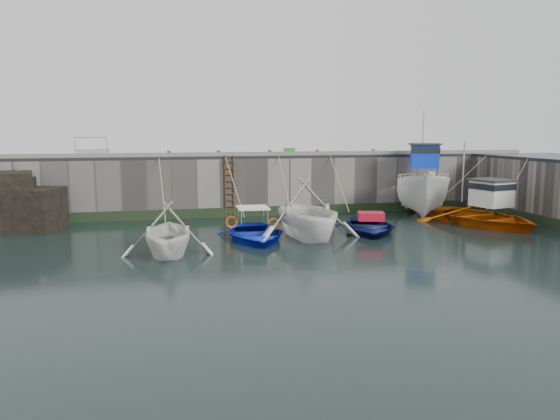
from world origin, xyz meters
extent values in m
plane|color=black|center=(0.00, 0.00, 0.00)|extent=(120.00, 120.00, 0.00)
cube|color=slate|center=(0.00, 12.50, 1.50)|extent=(30.00, 5.00, 3.00)
cube|color=black|center=(0.00, 12.50, 3.08)|extent=(30.00, 5.00, 0.16)
cube|color=slate|center=(0.00, 10.15, 3.26)|extent=(30.00, 0.30, 0.20)
cube|color=black|center=(0.00, 9.96, 0.25)|extent=(30.00, 0.08, 0.50)
cube|color=black|center=(-11.20, 8.40, 0.95)|extent=(2.96, 2.83, 1.90)
cube|color=black|center=(-12.20, 9.60, 1.15)|extent=(2.01, 1.83, 2.30)
cone|color=#2D591E|center=(-11.50, 8.20, 1.68)|extent=(0.44, 0.44, 0.45)
cone|color=#2D591E|center=(-12.00, 9.80, 2.58)|extent=(0.44, 0.44, 0.45)
cylinder|color=#3F1E0F|center=(-2.22, 9.92, 1.60)|extent=(0.07, 0.07, 3.20)
cylinder|color=#3F1E0F|center=(-1.78, 9.92, 1.60)|extent=(0.07, 0.07, 3.20)
cube|color=#3F1E0F|center=(-2.00, 9.90, 0.25)|extent=(0.44, 0.06, 0.05)
cube|color=#3F1E0F|center=(-2.00, 9.90, 0.58)|extent=(0.44, 0.06, 0.05)
cube|color=#3F1E0F|center=(-2.00, 9.90, 0.91)|extent=(0.44, 0.06, 0.05)
cube|color=#3F1E0F|center=(-2.00, 9.90, 1.24)|extent=(0.44, 0.06, 0.05)
cube|color=#3F1E0F|center=(-2.00, 9.90, 1.57)|extent=(0.44, 0.06, 0.05)
cube|color=#3F1E0F|center=(-2.00, 9.90, 1.90)|extent=(0.44, 0.06, 0.05)
cube|color=#3F1E0F|center=(-2.00, 9.90, 2.23)|extent=(0.44, 0.06, 0.05)
cube|color=#3F1E0F|center=(-2.00, 9.90, 2.56)|extent=(0.44, 0.06, 0.05)
cube|color=#3F1E0F|center=(-2.00, 9.90, 2.89)|extent=(0.44, 0.06, 0.05)
imported|color=silver|center=(-5.36, 2.05, 0.00)|extent=(3.83, 4.38, 2.22)
imported|color=#0C22BC|center=(-1.78, 4.08, 0.00)|extent=(3.49, 4.74, 0.95)
imported|color=silver|center=(0.42, 3.90, 0.00)|extent=(5.13, 5.78, 2.82)
imported|color=#0A1042|center=(3.49, 4.59, 0.00)|extent=(4.30, 5.17, 0.92)
imported|color=silver|center=(8.36, 8.94, 1.08)|extent=(5.60, 7.91, 2.87)
cube|color=#0E31D2|center=(8.11, 8.39, 3.12)|extent=(1.89, 1.94, 1.20)
cube|color=black|center=(8.11, 8.39, 3.47)|extent=(1.97, 2.02, 0.28)
cube|color=#262628|center=(8.11, 8.39, 3.76)|extent=(2.16, 2.21, 0.08)
cylinder|color=#A5A8AD|center=(8.85, 10.03, 4.02)|extent=(0.08, 0.08, 3.00)
imported|color=#DE600B|center=(9.44, 5.14, 0.29)|extent=(5.84, 7.12, 1.29)
cube|color=silver|center=(9.59, 4.56, 1.54)|extent=(1.73, 1.80, 1.20)
cube|color=black|center=(9.59, 4.56, 1.89)|extent=(1.80, 1.87, 0.28)
cube|color=#262628|center=(9.59, 4.56, 2.18)|extent=(1.97, 2.04, 0.08)
cylinder|color=#A5A8AD|center=(9.14, 6.30, 2.44)|extent=(0.08, 0.08, 3.00)
cube|color=#229D1C|center=(1.70, 12.03, 3.32)|extent=(0.63, 0.49, 0.33)
cylinder|color=#A5A8AD|center=(-9.50, 10.60, 3.66)|extent=(0.05, 0.05, 1.00)
cylinder|color=#A5A8AD|center=(-8.00, 10.60, 3.66)|extent=(0.05, 0.05, 1.00)
cylinder|color=#A5A8AD|center=(-8.75, 10.60, 4.12)|extent=(1.50, 0.05, 0.05)
cube|color=gray|center=(-8.75, 11.10, 3.25)|extent=(1.60, 0.35, 0.18)
cube|color=gray|center=(-8.75, 11.45, 3.43)|extent=(1.60, 0.35, 0.18)
cylinder|color=#3F1E0F|center=(-5.00, 10.25, 3.30)|extent=(0.18, 0.18, 0.28)
cylinder|color=#3F1E0F|center=(-2.50, 10.25, 3.30)|extent=(0.18, 0.18, 0.28)
cylinder|color=#3F1E0F|center=(0.20, 10.25, 3.30)|extent=(0.18, 0.18, 0.28)
cylinder|color=#3F1E0F|center=(2.80, 10.25, 3.30)|extent=(0.18, 0.18, 0.28)
cylinder|color=#3F1E0F|center=(6.00, 10.25, 3.30)|extent=(0.18, 0.18, 0.28)
camera|label=1|loc=(-5.82, -17.86, 4.44)|focal=35.00mm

